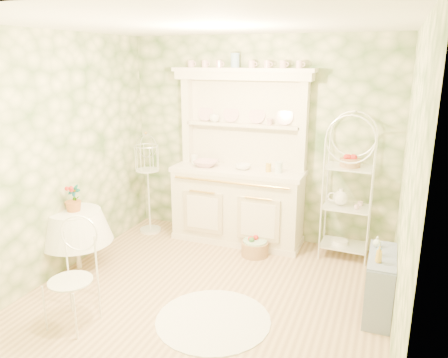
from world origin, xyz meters
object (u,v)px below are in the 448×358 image
(round_table, at_px, (77,242))
(side_shelf, at_px, (380,286))
(bakers_rack, at_px, (348,191))
(birdcage_stand, at_px, (148,187))
(kitchen_dresser, at_px, (238,158))
(cafe_chair, at_px, (71,287))
(floor_basket, at_px, (255,248))

(round_table, bearing_deg, side_shelf, 4.61)
(bakers_rack, relative_size, birdcage_stand, 1.29)
(kitchen_dresser, height_order, side_shelf, kitchen_dresser)
(kitchen_dresser, distance_m, cafe_chair, 2.64)
(side_shelf, xyz_separation_m, birdcage_stand, (-3.15, 1.03, 0.38))
(bakers_rack, bearing_deg, floor_basket, -156.45)
(round_table, bearing_deg, kitchen_dresser, 44.53)
(kitchen_dresser, relative_size, cafe_chair, 2.97)
(kitchen_dresser, bearing_deg, cafe_chair, -107.49)
(kitchen_dresser, height_order, floor_basket, kitchen_dresser)
(kitchen_dresser, xyz_separation_m, bakers_rack, (1.41, 0.01, -0.29))
(cafe_chair, xyz_separation_m, birdcage_stand, (-0.51, 2.26, 0.28))
(cafe_chair, distance_m, floor_basket, 2.35)
(side_shelf, distance_m, cafe_chair, 2.91)
(kitchen_dresser, xyz_separation_m, floor_basket, (0.37, -0.37, -1.04))
(kitchen_dresser, relative_size, round_table, 3.50)
(side_shelf, distance_m, birdcage_stand, 3.33)
(bakers_rack, distance_m, side_shelf, 1.40)
(round_table, relative_size, cafe_chair, 0.85)
(kitchen_dresser, bearing_deg, floor_basket, -45.56)
(birdcage_stand, distance_m, floor_basket, 1.75)
(kitchen_dresser, distance_m, birdcage_stand, 1.37)
(kitchen_dresser, bearing_deg, round_table, -135.47)
(cafe_chair, height_order, floor_basket, cafe_chair)
(side_shelf, bearing_deg, bakers_rack, 115.38)
(birdcage_stand, height_order, floor_basket, birdcage_stand)
(bakers_rack, bearing_deg, round_table, -149.74)
(bakers_rack, distance_m, birdcage_stand, 2.70)
(bakers_rack, xyz_separation_m, round_table, (-2.89, -1.47, -0.53))
(side_shelf, height_order, cafe_chair, cafe_chair)
(side_shelf, distance_m, round_table, 3.36)
(birdcage_stand, xyz_separation_m, floor_basket, (1.64, -0.22, -0.57))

